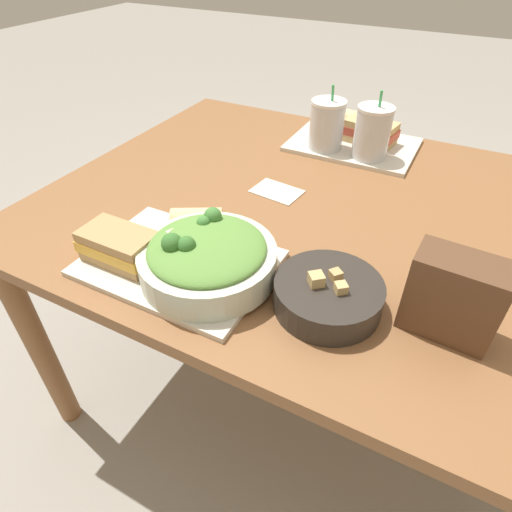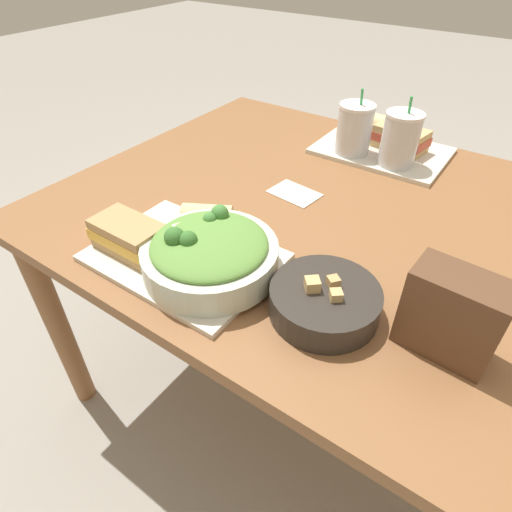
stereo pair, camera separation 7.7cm
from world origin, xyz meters
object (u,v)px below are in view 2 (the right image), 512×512
Objects in this scene: soup_bowl at (325,300)px; baguette_near at (208,218)px; drink_cup_dark at (354,130)px; baguette_far at (386,126)px; salad_bowl at (210,253)px; sandwich_far at (401,139)px; drink_cup_red at (399,141)px; sandwich_near at (129,236)px; napkin_folded at (294,193)px; chip_bag at (452,314)px.

soup_bowl is 0.33m from baguette_near.
baguette_far is at bearing 79.18° from drink_cup_dark.
baguette_near is 1.15× the size of baguette_far.
sandwich_far is at bearing 82.08° from salad_bowl.
soup_bowl is (0.23, 0.03, -0.02)m from salad_bowl.
salad_bowl is 1.39× the size of drink_cup_red.
baguette_near is at bearing 59.59° from sandwich_near.
soup_bowl is 0.80m from baguette_far.
soup_bowl and sandwich_near have the same top height.
drink_cup_red is (0.30, 0.68, 0.03)m from sandwich_near.
drink_cup_red is 1.43× the size of napkin_folded.
sandwich_near is 0.82× the size of drink_cup_red.
soup_bowl is at bearing -164.25° from chip_bag.
drink_cup_dark is at bearing -38.06° from baguette_near.
baguette_far is at bearing 144.97° from sandwich_far.
baguette_near is at bearing -97.40° from sandwich_far.
salad_bowl is 1.69× the size of sandwich_near.
drink_cup_dark is (-0.00, 0.64, 0.02)m from salad_bowl.
salad_bowl is 0.23m from soup_bowl.
napkin_folded is at bearing 93.95° from salad_bowl.
salad_bowl is at bearing -171.59° from soup_bowl.
drink_cup_dark is (-0.23, 0.61, 0.05)m from soup_bowl.
drink_cup_dark reaches higher than sandwich_far.
chip_bag is at bearing -53.18° from drink_cup_dark.
napkin_folded is (-0.05, -0.45, -0.04)m from baguette_far.
baguette_near and baguette_far have the same top height.
soup_bowl is at bearing -69.14° from drink_cup_dark.
sandwich_near is 1.25× the size of baguette_near.
drink_cup_dark is at bearing 176.79° from baguette_far.
chip_bag is at bearing -32.45° from napkin_folded.
drink_cup_dark is (-0.03, -0.17, 0.04)m from baguette_far.
baguette_near is (-0.09, 0.10, -0.01)m from salad_bowl.
soup_bowl is at bearing 11.02° from sandwich_near.
salad_bowl is at bearing -89.74° from drink_cup_dark.
drink_cup_red is at bearing 78.70° from salad_bowl.
salad_bowl is at bearing -88.41° from sandwich_far.
drink_cup_dark is at bearing 180.00° from drink_cup_red.
baguette_near is at bearing -104.44° from napkin_folded.
baguette_far is at bearing 76.76° from sandwich_near.
salad_bowl is 1.43× the size of drink_cup_dark.
sandwich_near is 0.94× the size of sandwich_far.
sandwich_near is 0.17m from baguette_near.
baguette_far is (0.21, 0.85, -0.00)m from sandwich_near.
napkin_folded is at bearing -179.24° from baguette_far.
salad_bowl is 1.35× the size of soup_bowl.
drink_cup_red is (-0.10, 0.61, 0.05)m from soup_bowl.
baguette_far is 0.20m from drink_cup_red.
drink_cup_dark is at bearing 85.57° from napkin_folded.
salad_bowl is at bearing -167.66° from baguette_near.
soup_bowl is at bearing -80.61° from drink_cup_red.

